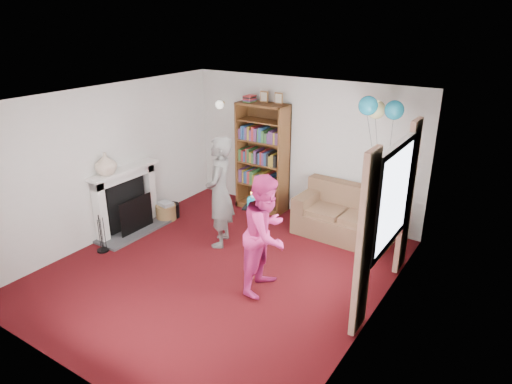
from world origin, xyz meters
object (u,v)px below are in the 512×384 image
Objects in this scene: sofa at (346,217)px; person_striped at (220,192)px; bookcase at (263,158)px; birthday_cake at (257,202)px; person_magenta at (266,234)px.

sofa is 2.19m from person_striped.
birthday_cake is at bearing -59.74° from bookcase.
person_striped is at bearing 158.17° from birthday_cake.
bookcase reaches higher than person_magenta.
bookcase is at bearing 120.26° from birthday_cake.
birthday_cake is at bearing 43.57° from person_striped.
birthday_cake is at bearing 42.62° from person_magenta.
birthday_cake is (-0.62, -1.78, 0.76)m from sofa.
person_magenta is at bearing 37.29° from person_striped.
person_magenta is 4.71× the size of birthday_cake.
bookcase is at bearing 174.31° from sofa.
person_striped reaches higher than person_magenta.
person_magenta is at bearing -56.90° from bookcase.
person_magenta is at bearing -42.33° from birthday_cake.
person_striped reaches higher than sofa.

